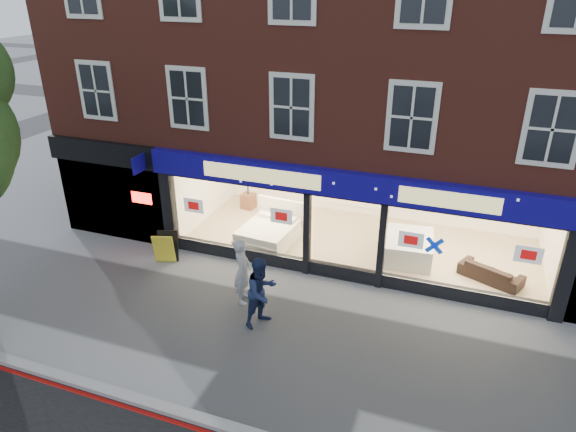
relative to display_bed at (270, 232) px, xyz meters
The scene contains 10 objects.
ground 5.13m from the display_bed, 57.97° to the right, with size 120.00×120.00×0.00m, color gray.
showroom_floor 2.89m from the display_bed, 18.69° to the left, with size 11.00×4.50×0.10m, color tan.
building 7.29m from the display_bed, 43.99° to the left, with size 19.00×8.26×10.30m.
display_bed is the anchor object (origin of this frame).
bedside_table 2.71m from the display_bed, 128.62° to the left, with size 0.45×0.45×0.55m, color brown.
mattress_stack 4.33m from the display_bed, ahead, with size 1.54×1.88×0.69m.
sofa 6.66m from the display_bed, ahead, with size 1.71×0.67×0.50m, color black.
a_board 3.27m from the display_bed, 138.97° to the right, with size 0.63×0.40×0.97m, color yellow.
pedestrian_grey 3.29m from the display_bed, 80.46° to the right, with size 0.66×0.43×1.80m, color #9FA2A7.
pedestrian_blue 4.21m from the display_bed, 70.72° to the right, with size 0.88×0.69×1.81m, color #182244.
Camera 1 is at (2.84, -9.17, 7.82)m, focal length 32.00 mm.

